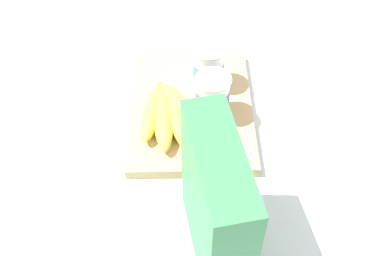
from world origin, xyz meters
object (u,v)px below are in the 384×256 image
Objects in this scene: yogurt_cup_front at (208,67)px; yogurt_cup_back at (212,97)px; cutting_board at (191,109)px; cereal_box at (216,207)px; banana_bunch at (168,113)px.

yogurt_cup_front is 0.09m from yogurt_cup_back.
cereal_box reaches higher than cutting_board.
cereal_box reaches higher than yogurt_cup_back.
cutting_board is 0.07m from banana_bunch.
yogurt_cup_front is 0.13m from banana_bunch.
yogurt_cup_back is (-0.28, 0.01, -0.06)m from cereal_box.
cutting_board is 1.70× the size of banana_bunch.
banana_bunch is at bearing -80.66° from yogurt_cup_back.
banana_bunch is at bearing -39.13° from yogurt_cup_front.
yogurt_cup_back is 0.09m from banana_bunch.
cereal_box is 1.29× the size of banana_bunch.
cereal_box is 2.66× the size of yogurt_cup_back.
yogurt_cup_front reaches higher than banana_bunch.
cereal_box is at bearing 5.78° from cutting_board.
yogurt_cup_back is 0.48× the size of banana_bunch.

